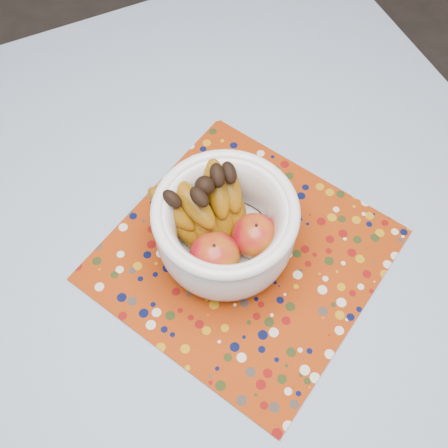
# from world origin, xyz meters

# --- Properties ---
(table) EXTENTS (1.20, 1.20, 0.75)m
(table) POSITION_xyz_m (0.00, 0.00, 0.67)
(table) COLOR brown
(table) RESTS_ON ground
(tablecloth) EXTENTS (1.32, 1.32, 0.01)m
(tablecloth) POSITION_xyz_m (0.00, 0.00, 0.76)
(tablecloth) COLOR #6583A9
(tablecloth) RESTS_ON table
(placemat) EXTENTS (0.59, 0.59, 0.00)m
(placemat) POSITION_xyz_m (0.09, -0.04, 0.76)
(placemat) COLOR #8E2C07
(placemat) RESTS_ON tablecloth
(fruit_bowl) EXTENTS (0.25, 0.24, 0.17)m
(fruit_bowl) POSITION_xyz_m (0.05, -0.00, 0.84)
(fruit_bowl) COLOR white
(fruit_bowl) RESTS_ON placemat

